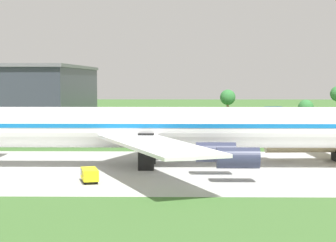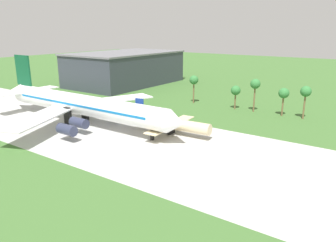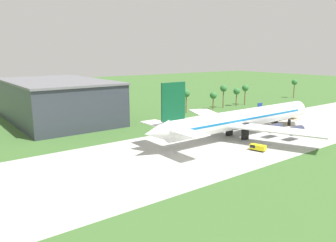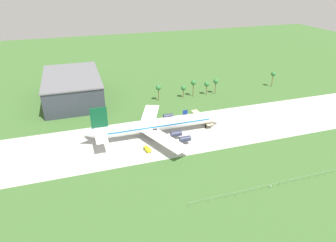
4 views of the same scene
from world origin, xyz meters
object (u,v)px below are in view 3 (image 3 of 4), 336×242
jet_airliner (241,119)px  regional_aircraft (274,115)px  baggage_tug (257,147)px  terminal_building (57,100)px

jet_airliner → regional_aircraft: 30.84m
regional_aircraft → baggage_tug: (-38.75, -21.65, -2.02)m
baggage_tug → terminal_building: size_ratio=0.08×
baggage_tug → terminal_building: (-31.59, 80.48, 7.60)m
regional_aircraft → baggage_tug: bearing=-150.8°
terminal_building → regional_aircraft: bearing=-39.9°
regional_aircraft → jet_airliner: bearing=-165.7°
regional_aircraft → terminal_building: (-70.34, 58.84, 5.59)m
jet_airliner → baggage_tug: size_ratio=16.10×
baggage_tug → terminal_building: terminal_building is taller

